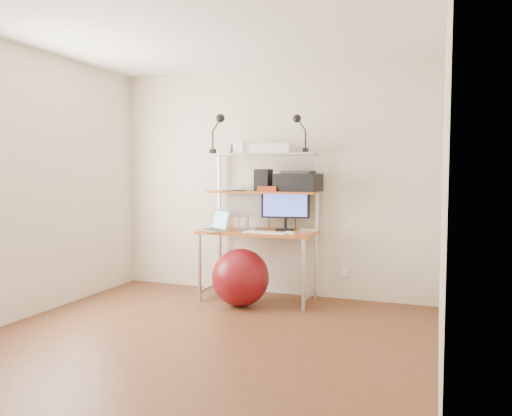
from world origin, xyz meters
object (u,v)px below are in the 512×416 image
Objects in this scene: exercise_ball at (241,277)px; monitor_black at (285,206)px; printer at (298,182)px; monitor_silver at (247,205)px; laptop at (217,226)px.

monitor_black is at bearing 49.63° from exercise_ball.
exercise_ball is (-0.47, -0.45, -0.96)m from printer.
monitor_silver is 0.61m from printer.
laptop is at bearing 158.60° from exercise_ball.
printer is at bearing 59.95° from laptop.
monitor_black is 1.31× the size of laptop.
laptop is at bearing -166.35° from monitor_black.
exercise_ball is at bearing 15.80° from laptop.
laptop is 0.97m from printer.
monitor_black reaches higher than laptop.
printer reaches higher than exercise_ball.
monitor_black is 0.29m from printer.
monitor_black is at bearing 60.62° from laptop.
monitor_silver is 0.85× the size of exercise_ball.
monitor_silver is 1.02× the size of printer.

